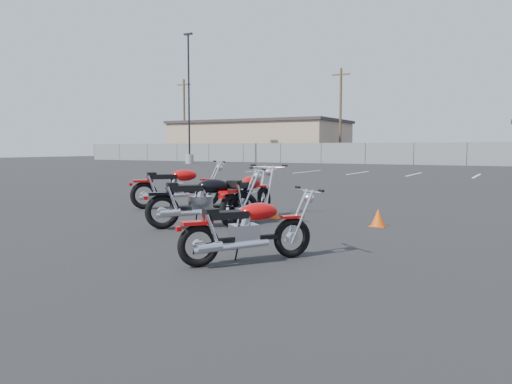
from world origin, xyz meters
The scene contains 13 objects.
ground centered at (0.00, 0.00, 0.00)m, with size 120.00×120.00×0.00m, color black.
motorcycle_front_red centered at (-2.96, 2.51, 0.49)m, with size 1.73×1.96×1.08m.
motorcycle_second_black centered at (-0.78, 0.45, 0.47)m, with size 1.72×1.82×1.03m.
motorcycle_third_red centered at (-0.43, 1.44, 0.48)m, with size 0.83×2.15×1.05m.
motorcycle_rear_red centered at (1.25, -1.54, 0.40)m, with size 1.38×1.64×0.89m.
training_cone_near centered at (1.91, 2.00, 0.16)m, with size 0.27×0.27×0.32m.
training_cone_extra centered at (-0.16, 2.02, 0.13)m, with size 0.22×0.22×0.26m.
light_pole_west centered at (-21.67, 28.56, 2.95)m, with size 0.80×0.70×11.09m.
chainlink_fence centered at (0.00, 35.00, 0.90)m, with size 80.06×0.06×1.80m.
tan_building_west centered at (-22.00, 42.00, 2.16)m, with size 18.40×10.40×4.30m.
utility_pole_a centered at (-30.00, 39.00, 4.69)m, with size 1.80×0.24×9.00m.
utility_pole_b centered at (-12.00, 40.00, 4.69)m, with size 1.80×0.24×9.00m.
parking_line_stripes centered at (-2.50, 20.00, 0.00)m, with size 15.12×4.00×0.01m.
Camera 1 is at (4.22, -6.74, 1.40)m, focal length 35.00 mm.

